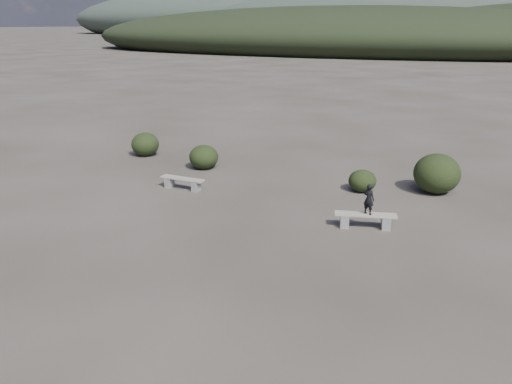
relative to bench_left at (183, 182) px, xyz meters
The scene contains 9 objects.
ground 7.07m from the bench_left, 52.69° to the right, with size 1200.00×1200.00×0.00m, color #322C27.
bench_left is the anchor object (origin of this frame).
bench_right 6.66m from the bench_left, ahead, with size 1.76×0.85×0.43m.
seated_person 6.74m from the bench_left, ahead, with size 0.32×0.21×0.89m, color black.
shrub_a 2.68m from the bench_left, 104.69° to the left, with size 1.16×1.16×0.95m, color black.
shrub_c 6.24m from the bench_left, 23.13° to the left, with size 0.95×0.95×0.76m, color black.
shrub_d 8.74m from the bench_left, 22.86° to the left, with size 1.56×1.56×1.36m, color black.
shrub_f 5.21m from the bench_left, 141.17° to the left, with size 1.20×1.20×1.02m, color black.
mountain_ridges 333.63m from the bench_left, 90.55° to the left, with size 500.00×400.00×56.00m.
Camera 1 is at (5.12, -8.30, 5.54)m, focal length 35.00 mm.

